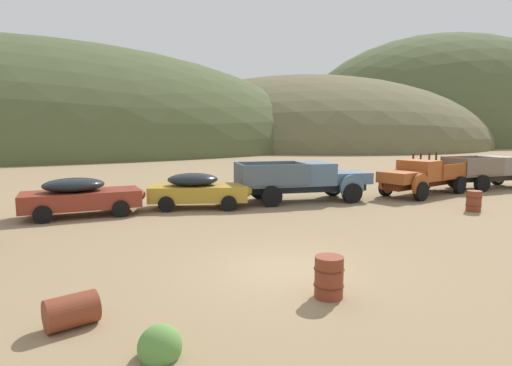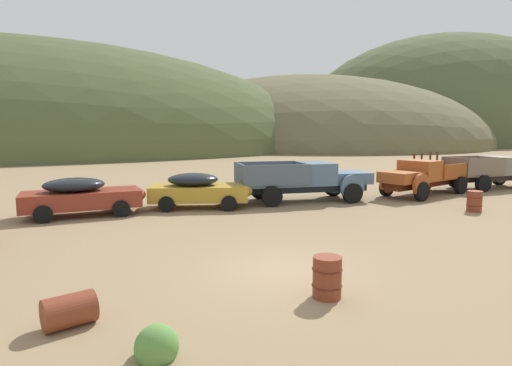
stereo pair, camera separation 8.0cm
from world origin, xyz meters
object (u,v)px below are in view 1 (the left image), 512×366
(truck_chalk_blue, at_px, (312,180))
(oil_drum_spare, at_px, (474,201))
(car_mustard, at_px, (202,190))
(oil_drum_by_truck, at_px, (329,277))
(truck_primer_gray, at_px, (495,171))
(car_rust_red, at_px, (85,196))
(truck_oxide_orange, at_px, (420,177))
(oil_drum_tipped, at_px, (72,311))

(truck_chalk_blue, relative_size, oil_drum_spare, 7.62)
(car_mustard, height_order, truck_chalk_blue, truck_chalk_blue)
(oil_drum_by_truck, distance_m, oil_drum_spare, 12.17)
(truck_primer_gray, height_order, oil_drum_by_truck, truck_primer_gray)
(truck_primer_gray, bearing_deg, car_rust_red, -178.15)
(truck_chalk_blue, bearing_deg, truck_oxide_orange, 1.25)
(truck_oxide_orange, distance_m, truck_primer_gray, 6.37)
(car_rust_red, relative_size, oil_drum_tipped, 4.83)
(car_rust_red, distance_m, truck_chalk_blue, 10.37)
(oil_drum_tipped, bearing_deg, oil_drum_spare, 15.86)
(car_rust_red, xyz_separation_m, truck_oxide_orange, (16.41, -1.67, 0.18))
(car_rust_red, relative_size, truck_chalk_blue, 0.70)
(truck_primer_gray, bearing_deg, oil_drum_tipped, -153.61)
(truck_oxide_orange, bearing_deg, car_rust_red, -19.18)
(truck_chalk_blue, relative_size, oil_drum_tipped, 6.85)
(car_rust_red, xyz_separation_m, car_mustard, (4.83, -0.29, -0.00))
(oil_drum_tipped, height_order, oil_drum_by_truck, oil_drum_by_truck)
(car_rust_red, relative_size, truck_oxide_orange, 0.73)
(car_mustard, bearing_deg, oil_drum_tipped, -98.65)
(car_rust_red, distance_m, oil_drum_spare, 16.35)
(oil_drum_by_truck, bearing_deg, oil_drum_tipped, 171.26)
(car_mustard, bearing_deg, oil_drum_spare, -8.48)
(car_rust_red, xyz_separation_m, oil_drum_spare, (15.24, -5.90, -0.37))
(truck_chalk_blue, xyz_separation_m, truck_oxide_orange, (6.07, -0.95, -0.02))
(truck_chalk_blue, distance_m, truck_primer_gray, 12.45)
(car_rust_red, distance_m, truck_primer_gray, 22.81)
(truck_primer_gray, bearing_deg, car_mustard, -178.11)
(truck_oxide_orange, bearing_deg, truck_chalk_blue, -22.31)
(oil_drum_by_truck, bearing_deg, truck_chalk_blue, 59.89)
(oil_drum_spare, bearing_deg, truck_primer_gray, 31.21)
(car_rust_red, bearing_deg, truck_chalk_blue, -3.96)
(car_mustard, distance_m, truck_chalk_blue, 5.53)
(truck_chalk_blue, bearing_deg, car_rust_red, -173.77)
(truck_primer_gray, xyz_separation_m, oil_drum_tipped, (-23.43, -9.08, -0.71))
(car_rust_red, xyz_separation_m, oil_drum_tipped, (-0.66, -10.41, -0.52))
(truck_oxide_orange, bearing_deg, oil_drum_spare, 61.21)
(truck_primer_gray, height_order, oil_drum_tipped, truck_primer_gray)
(car_rust_red, distance_m, oil_drum_tipped, 10.45)
(oil_drum_tipped, relative_size, oil_drum_by_truck, 1.13)
(car_mustard, bearing_deg, truck_primer_gray, 16.50)
(car_mustard, relative_size, truck_chalk_blue, 0.71)
(oil_drum_spare, bearing_deg, truck_chalk_blue, 133.37)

